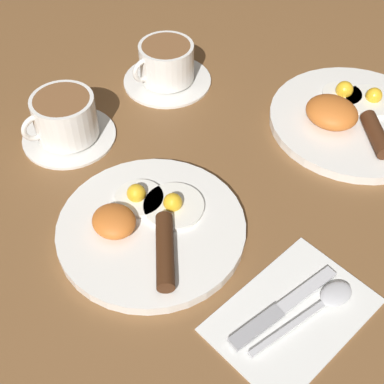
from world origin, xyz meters
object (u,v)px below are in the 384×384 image
(spoon, at_px, (325,302))
(breakfast_plate_near, at_px, (150,227))
(teacup_near, at_px, (65,121))
(teacup_far, at_px, (166,66))
(breakfast_plate_far, at_px, (352,118))
(knife, at_px, (279,310))

(spoon, bearing_deg, breakfast_plate_near, 117.25)
(teacup_near, bearing_deg, teacup_far, 88.52)
(breakfast_plate_far, distance_m, knife, 0.37)
(teacup_far, height_order, knife, teacup_far)
(spoon, bearing_deg, teacup_near, 104.40)
(teacup_far, height_order, spoon, teacup_far)
(breakfast_plate_far, xyz_separation_m, spoon, (0.16, -0.30, -0.00))
(teacup_far, bearing_deg, breakfast_plate_near, -47.96)
(teacup_near, relative_size, spoon, 0.94)
(breakfast_plate_near, height_order, teacup_near, teacup_near)
(breakfast_plate_near, distance_m, breakfast_plate_far, 0.38)
(breakfast_plate_near, distance_m, teacup_far, 0.33)
(teacup_near, distance_m, teacup_far, 0.21)
(teacup_far, bearing_deg, breakfast_plate_far, 23.24)
(knife, xyz_separation_m, spoon, (0.03, 0.05, 0.00))
(breakfast_plate_far, xyz_separation_m, teacup_far, (-0.29, -0.13, 0.02))
(teacup_far, bearing_deg, teacup_near, -91.48)
(breakfast_plate_far, xyz_separation_m, teacup_near, (-0.30, -0.33, 0.02))
(breakfast_plate_near, xyz_separation_m, teacup_near, (-0.23, 0.04, 0.02))
(spoon, bearing_deg, knife, 155.88)
(teacup_near, bearing_deg, breakfast_plate_near, -9.66)
(breakfast_plate_far, relative_size, teacup_far, 1.77)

